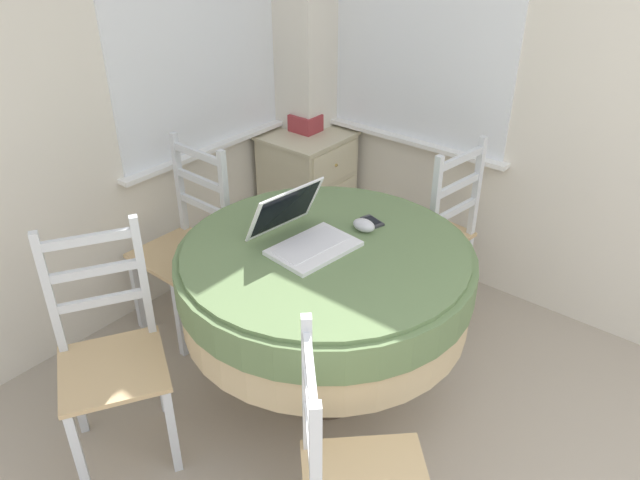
{
  "coord_description": "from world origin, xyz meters",
  "views": [
    {
      "loc": [
        -0.98,
        0.55,
        2.08
      ],
      "look_at": [
        0.85,
        2.04,
        0.7
      ],
      "focal_mm": 35.0,
      "sensor_mm": 36.0,
      "label": 1
    }
  ],
  "objects_px": {
    "storage_box": "(306,123)",
    "corner_cabinet": "(308,190)",
    "laptop": "(304,234)",
    "dining_chair_left_flank": "(111,357)",
    "dining_chair_near_right_window": "(431,234)",
    "cell_phone": "(372,221)",
    "round_dining_table": "(325,279)",
    "computer_mouse": "(364,225)",
    "dining_chair_near_back_window": "(187,246)"
  },
  "relations": [
    {
      "from": "corner_cabinet",
      "to": "storage_box",
      "type": "distance_m",
      "value": 0.42
    },
    {
      "from": "round_dining_table",
      "to": "dining_chair_left_flank",
      "type": "height_order",
      "value": "dining_chair_left_flank"
    },
    {
      "from": "dining_chair_near_back_window",
      "to": "dining_chair_left_flank",
      "type": "height_order",
      "value": "same"
    },
    {
      "from": "laptop",
      "to": "dining_chair_near_right_window",
      "type": "bearing_deg",
      "value": -5.97
    },
    {
      "from": "cell_phone",
      "to": "dining_chair_left_flank",
      "type": "height_order",
      "value": "dining_chair_left_flank"
    },
    {
      "from": "dining_chair_near_back_window",
      "to": "corner_cabinet",
      "type": "bearing_deg",
      "value": 3.92
    },
    {
      "from": "computer_mouse",
      "to": "dining_chair_near_back_window",
      "type": "bearing_deg",
      "value": 104.21
    },
    {
      "from": "dining_chair_near_right_window",
      "to": "corner_cabinet",
      "type": "bearing_deg",
      "value": 82.12
    },
    {
      "from": "laptop",
      "to": "computer_mouse",
      "type": "distance_m",
      "value": 0.28
    },
    {
      "from": "dining_chair_near_back_window",
      "to": "corner_cabinet",
      "type": "height_order",
      "value": "dining_chair_near_back_window"
    },
    {
      "from": "round_dining_table",
      "to": "corner_cabinet",
      "type": "distance_m",
      "value": 1.41
    },
    {
      "from": "cell_phone",
      "to": "dining_chair_near_back_window",
      "type": "bearing_deg",
      "value": 109.27
    },
    {
      "from": "dining_chair_left_flank",
      "to": "cell_phone",
      "type": "bearing_deg",
      "value": -24.75
    },
    {
      "from": "round_dining_table",
      "to": "dining_chair_near_right_window",
      "type": "distance_m",
      "value": 0.89
    },
    {
      "from": "round_dining_table",
      "to": "computer_mouse",
      "type": "xyz_separation_m",
      "value": [
        0.22,
        -0.03,
        0.17
      ]
    },
    {
      "from": "cell_phone",
      "to": "storage_box",
      "type": "height_order",
      "value": "storage_box"
    },
    {
      "from": "computer_mouse",
      "to": "dining_chair_near_right_window",
      "type": "height_order",
      "value": "dining_chair_near_right_window"
    },
    {
      "from": "dining_chair_near_back_window",
      "to": "dining_chair_near_right_window",
      "type": "distance_m",
      "value": 1.26
    },
    {
      "from": "round_dining_table",
      "to": "storage_box",
      "type": "xyz_separation_m",
      "value": [
        1.05,
        1.0,
        0.16
      ]
    },
    {
      "from": "computer_mouse",
      "to": "dining_chair_near_back_window",
      "type": "xyz_separation_m",
      "value": [
        -0.23,
        0.92,
        -0.34
      ]
    },
    {
      "from": "laptop",
      "to": "cell_phone",
      "type": "relative_size",
      "value": 3.24
    },
    {
      "from": "computer_mouse",
      "to": "laptop",
      "type": "bearing_deg",
      "value": 153.77
    },
    {
      "from": "dining_chair_near_back_window",
      "to": "corner_cabinet",
      "type": "relative_size",
      "value": 1.33
    },
    {
      "from": "dining_chair_near_right_window",
      "to": "corner_cabinet",
      "type": "relative_size",
      "value": 1.33
    },
    {
      "from": "round_dining_table",
      "to": "dining_chair_near_right_window",
      "type": "height_order",
      "value": "dining_chair_near_right_window"
    },
    {
      "from": "dining_chair_near_back_window",
      "to": "dining_chair_near_right_window",
      "type": "bearing_deg",
      "value": -44.87
    },
    {
      "from": "computer_mouse",
      "to": "storage_box",
      "type": "bearing_deg",
      "value": 51.07
    },
    {
      "from": "computer_mouse",
      "to": "storage_box",
      "type": "distance_m",
      "value": 1.33
    },
    {
      "from": "dining_chair_left_flank",
      "to": "computer_mouse",
      "type": "bearing_deg",
      "value": -27.25
    },
    {
      "from": "round_dining_table",
      "to": "storage_box",
      "type": "bearing_deg",
      "value": 43.52
    },
    {
      "from": "round_dining_table",
      "to": "corner_cabinet",
      "type": "relative_size",
      "value": 1.65
    },
    {
      "from": "computer_mouse",
      "to": "cell_phone",
      "type": "bearing_deg",
      "value": 9.53
    },
    {
      "from": "laptop",
      "to": "dining_chair_near_right_window",
      "type": "height_order",
      "value": "laptop"
    },
    {
      "from": "round_dining_table",
      "to": "cell_phone",
      "type": "bearing_deg",
      "value": -3.86
    },
    {
      "from": "round_dining_table",
      "to": "dining_chair_left_flank",
      "type": "distance_m",
      "value": 0.9
    },
    {
      "from": "laptop",
      "to": "dining_chair_left_flank",
      "type": "distance_m",
      "value": 0.89
    },
    {
      "from": "cell_phone",
      "to": "dining_chair_left_flank",
      "type": "xyz_separation_m",
      "value": [
        -1.05,
        0.48,
        -0.32
      ]
    },
    {
      "from": "cell_phone",
      "to": "dining_chair_near_back_window",
      "type": "relative_size",
      "value": 0.12
    },
    {
      "from": "laptop",
      "to": "dining_chair_left_flank",
      "type": "height_order",
      "value": "laptop"
    },
    {
      "from": "dining_chair_near_back_window",
      "to": "storage_box",
      "type": "bearing_deg",
      "value": 6.23
    },
    {
      "from": "storage_box",
      "to": "corner_cabinet",
      "type": "bearing_deg",
      "value": -131.3
    },
    {
      "from": "laptop",
      "to": "dining_chair_left_flank",
      "type": "xyz_separation_m",
      "value": [
        -0.72,
        0.38,
        -0.37
      ]
    },
    {
      "from": "laptop",
      "to": "cell_phone",
      "type": "bearing_deg",
      "value": -18.1
    },
    {
      "from": "corner_cabinet",
      "to": "laptop",
      "type": "bearing_deg",
      "value": -140.33
    },
    {
      "from": "dining_chair_left_flank",
      "to": "dining_chair_near_right_window",
      "type": "bearing_deg",
      "value": -16.15
    },
    {
      "from": "round_dining_table",
      "to": "cell_phone",
      "type": "xyz_separation_m",
      "value": [
        0.3,
        -0.02,
        0.15
      ]
    },
    {
      "from": "dining_chair_near_right_window",
      "to": "computer_mouse",
      "type": "bearing_deg",
      "value": -177.63
    },
    {
      "from": "round_dining_table",
      "to": "dining_chair_near_back_window",
      "type": "distance_m",
      "value": 0.9
    },
    {
      "from": "round_dining_table",
      "to": "laptop",
      "type": "height_order",
      "value": "laptop"
    },
    {
      "from": "laptop",
      "to": "computer_mouse",
      "type": "bearing_deg",
      "value": -26.23
    }
  ]
}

